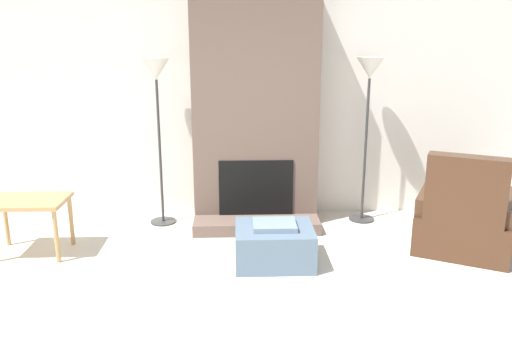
{
  "coord_description": "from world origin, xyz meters",
  "views": [
    {
      "loc": [
        -0.2,
        -2.74,
        2.05
      ],
      "look_at": [
        0.0,
        2.61,
        0.65
      ],
      "focal_mm": 35.0,
      "sensor_mm": 36.0,
      "label": 1
    }
  ],
  "objects_px": {
    "floor_lamp_left": "(157,85)",
    "floor_lamp_right": "(369,83)",
    "armchair": "(463,222)",
    "ottoman": "(274,244)",
    "side_table": "(28,207)"
  },
  "relations": [
    {
      "from": "ottoman",
      "to": "floor_lamp_right",
      "type": "xyz_separation_m",
      "value": [
        1.11,
        1.13,
        1.4
      ]
    },
    {
      "from": "ottoman",
      "to": "armchair",
      "type": "relative_size",
      "value": 0.56
    },
    {
      "from": "side_table",
      "to": "floor_lamp_right",
      "type": "height_order",
      "value": "floor_lamp_right"
    },
    {
      "from": "armchair",
      "to": "side_table",
      "type": "bearing_deg",
      "value": 27.14
    },
    {
      "from": "floor_lamp_left",
      "to": "floor_lamp_right",
      "type": "height_order",
      "value": "floor_lamp_right"
    },
    {
      "from": "armchair",
      "to": "side_table",
      "type": "height_order",
      "value": "armchair"
    },
    {
      "from": "side_table",
      "to": "floor_lamp_right",
      "type": "relative_size",
      "value": 0.39
    },
    {
      "from": "armchair",
      "to": "ottoman",
      "type": "bearing_deg",
      "value": 35.34
    },
    {
      "from": "ottoman",
      "to": "side_table",
      "type": "relative_size",
      "value": 0.99
    },
    {
      "from": "side_table",
      "to": "floor_lamp_right",
      "type": "xyz_separation_m",
      "value": [
        3.49,
        0.83,
        1.1
      ]
    },
    {
      "from": "floor_lamp_right",
      "to": "side_table",
      "type": "bearing_deg",
      "value": -166.68
    },
    {
      "from": "side_table",
      "to": "floor_lamp_left",
      "type": "distance_m",
      "value": 1.81
    },
    {
      "from": "floor_lamp_right",
      "to": "ottoman",
      "type": "bearing_deg",
      "value": -134.69
    },
    {
      "from": "floor_lamp_left",
      "to": "floor_lamp_right",
      "type": "xyz_separation_m",
      "value": [
        2.32,
        0.0,
        0.01
      ]
    },
    {
      "from": "armchair",
      "to": "floor_lamp_left",
      "type": "xyz_separation_m",
      "value": [
        -3.13,
        0.87,
        1.29
      ]
    }
  ]
}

